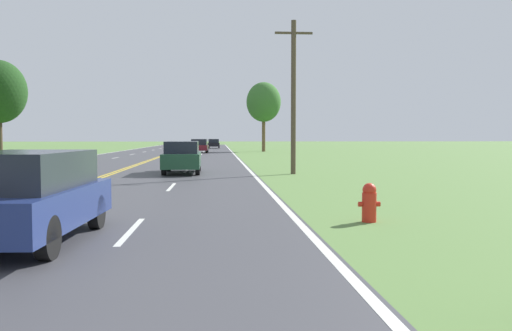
{
  "coord_description": "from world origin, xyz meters",
  "views": [
    {
      "loc": [
        5.12,
        -2.83,
        1.8
      ],
      "look_at": [
        6.09,
        10.78,
        1.07
      ],
      "focal_mm": 38.0,
      "sensor_mm": 36.0,
      "label": 1
    }
  ],
  "objects_px": {
    "car_maroon_van_receding": "(199,145)",
    "car_dark_blue_van_approaching": "(24,194)",
    "tree_mid_treeline": "(264,102)",
    "car_black_hatchback_distant": "(214,143)",
    "car_dark_green_suv_mid_far": "(182,156)",
    "fire_hydrant": "(369,202)"
  },
  "relations": [
    {
      "from": "car_maroon_van_receding",
      "to": "car_dark_blue_van_approaching",
      "type": "bearing_deg",
      "value": -0.07
    },
    {
      "from": "tree_mid_treeline",
      "to": "car_black_hatchback_distant",
      "type": "xyz_separation_m",
      "value": [
        -6.14,
        18.33,
        -5.15
      ]
    },
    {
      "from": "car_dark_green_suv_mid_far",
      "to": "car_maroon_van_receding",
      "type": "bearing_deg",
      "value": 179.62
    },
    {
      "from": "tree_mid_treeline",
      "to": "car_dark_blue_van_approaching",
      "type": "bearing_deg",
      "value": -98.98
    },
    {
      "from": "fire_hydrant",
      "to": "car_dark_blue_van_approaching",
      "type": "height_order",
      "value": "car_dark_blue_van_approaching"
    },
    {
      "from": "fire_hydrant",
      "to": "car_maroon_van_receding",
      "type": "height_order",
      "value": "car_maroon_van_receding"
    },
    {
      "from": "car_black_hatchback_distant",
      "to": "fire_hydrant",
      "type": "bearing_deg",
      "value": 3.39
    },
    {
      "from": "car_maroon_van_receding",
      "to": "fire_hydrant",
      "type": "bearing_deg",
      "value": 7.32
    },
    {
      "from": "tree_mid_treeline",
      "to": "car_dark_green_suv_mid_far",
      "type": "relative_size",
      "value": 1.73
    },
    {
      "from": "car_dark_blue_van_approaching",
      "to": "car_dark_green_suv_mid_far",
      "type": "distance_m",
      "value": 17.44
    },
    {
      "from": "car_dark_blue_van_approaching",
      "to": "car_black_hatchback_distant",
      "type": "distance_m",
      "value": 74.23
    },
    {
      "from": "car_dark_green_suv_mid_far",
      "to": "car_dark_blue_van_approaching",
      "type": "bearing_deg",
      "value": -5.92
    },
    {
      "from": "car_dark_blue_van_approaching",
      "to": "car_dark_green_suv_mid_far",
      "type": "bearing_deg",
      "value": 177.24
    },
    {
      "from": "fire_hydrant",
      "to": "car_maroon_van_receding",
      "type": "xyz_separation_m",
      "value": [
        -5.2,
        49.54,
        0.4
      ]
    },
    {
      "from": "car_maroon_van_receding",
      "to": "car_black_hatchback_distant",
      "type": "bearing_deg",
      "value": 177.73
    },
    {
      "from": "fire_hydrant",
      "to": "tree_mid_treeline",
      "type": "relative_size",
      "value": 0.1
    },
    {
      "from": "car_dark_blue_van_approaching",
      "to": "car_maroon_van_receding",
      "type": "relative_size",
      "value": 1.01
    },
    {
      "from": "tree_mid_treeline",
      "to": "car_black_hatchback_distant",
      "type": "relative_size",
      "value": 2.21
    },
    {
      "from": "tree_mid_treeline",
      "to": "car_dark_green_suv_mid_far",
      "type": "height_order",
      "value": "tree_mid_treeline"
    },
    {
      "from": "fire_hydrant",
      "to": "car_dark_blue_van_approaching",
      "type": "xyz_separation_m",
      "value": [
        -6.45,
        -1.79,
        0.41
      ]
    },
    {
      "from": "fire_hydrant",
      "to": "car_dark_green_suv_mid_far",
      "type": "distance_m",
      "value": 16.34
    },
    {
      "from": "car_dark_blue_van_approaching",
      "to": "car_black_hatchback_distant",
      "type": "xyz_separation_m",
      "value": [
        2.69,
        74.18,
        -0.05
      ]
    }
  ]
}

